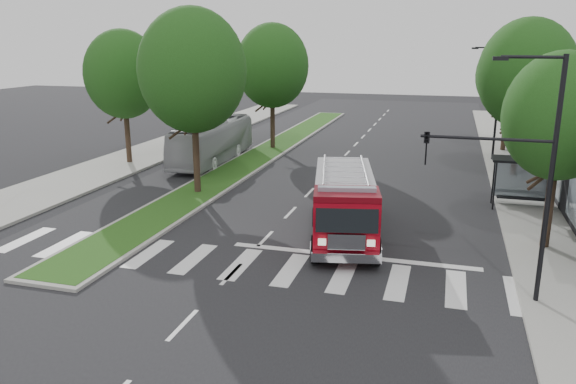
{
  "coord_description": "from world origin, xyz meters",
  "views": [
    {
      "loc": [
        7.35,
        -21.92,
        8.38
      ],
      "look_at": [
        0.62,
        1.41,
        1.8
      ],
      "focal_mm": 35.0,
      "sensor_mm": 36.0,
      "label": 1
    }
  ],
  "objects": [
    {
      "name": "tree_left_mid",
      "position": [
        -14.0,
        12.0,
        6.16
      ],
      "size": [
        5.2,
        5.2,
        9.16
      ],
      "color": "black",
      "rests_on": "ground"
    },
    {
      "name": "ground",
      "position": [
        0.0,
        0.0,
        0.0
      ],
      "size": [
        140.0,
        140.0,
        0.0
      ],
      "primitive_type": "plane",
      "color": "black",
      "rests_on": "ground"
    },
    {
      "name": "median",
      "position": [
        -6.0,
        18.0,
        0.08
      ],
      "size": [
        3.0,
        50.0,
        0.15
      ],
      "color": "gray",
      "rests_on": "ground"
    },
    {
      "name": "tree_right_near",
      "position": [
        11.5,
        2.0,
        5.51
      ],
      "size": [
        4.4,
        4.4,
        8.05
      ],
      "color": "black",
      "rests_on": "ground"
    },
    {
      "name": "tree_median_far",
      "position": [
        -6.0,
        20.0,
        6.49
      ],
      "size": [
        5.6,
        5.6,
        9.72
      ],
      "color": "black",
      "rests_on": "ground"
    },
    {
      "name": "sidewalk_left",
      "position": [
        -14.5,
        10.0,
        0.07
      ],
      "size": [
        5.0,
        80.0,
        0.15
      ],
      "primitive_type": "cube",
      "color": "gray",
      "rests_on": "ground"
    },
    {
      "name": "streetlight_right_far",
      "position": [
        10.35,
        20.0,
        4.48
      ],
      "size": [
        2.11,
        0.2,
        8.0
      ],
      "color": "black",
      "rests_on": "ground"
    },
    {
      "name": "tree_right_far",
      "position": [
        11.5,
        24.0,
        5.84
      ],
      "size": [
        5.0,
        5.0,
        8.73
      ],
      "color": "black",
      "rests_on": "ground"
    },
    {
      "name": "sidewalk_right",
      "position": [
        12.5,
        10.0,
        0.07
      ],
      "size": [
        5.0,
        80.0,
        0.15
      ],
      "primitive_type": "cube",
      "color": "gray",
      "rests_on": "ground"
    },
    {
      "name": "fire_engine",
      "position": [
        3.17,
        1.48,
        1.44
      ],
      "size": [
        4.28,
        8.99,
        3.0
      ],
      "rotation": [
        0.0,
        0.0,
        0.21
      ],
      "color": "#61050D",
      "rests_on": "ground"
    },
    {
      "name": "city_bus",
      "position": [
        -8.7,
        14.42,
        1.48
      ],
      "size": [
        2.86,
        10.71,
        2.96
      ],
      "primitive_type": "imported",
      "rotation": [
        0.0,
        0.0,
        0.03
      ],
      "color": "#AEAFB3",
      "rests_on": "ground"
    },
    {
      "name": "tree_median_near",
      "position": [
        -6.0,
        6.0,
        6.81
      ],
      "size": [
        5.8,
        5.8,
        10.16
      ],
      "color": "black",
      "rests_on": "ground"
    },
    {
      "name": "streetlight_right_near",
      "position": [
        9.61,
        -3.5,
        4.67
      ],
      "size": [
        4.08,
        0.22,
        8.0
      ],
      "color": "black",
      "rests_on": "ground"
    },
    {
      "name": "bus_shelter",
      "position": [
        11.2,
        8.15,
        2.04
      ],
      "size": [
        3.2,
        1.6,
        2.61
      ],
      "color": "black",
      "rests_on": "ground"
    },
    {
      "name": "tree_right_mid",
      "position": [
        11.5,
        14.0,
        6.49
      ],
      "size": [
        5.6,
        5.6,
        9.72
      ],
      "color": "black",
      "rests_on": "ground"
    }
  ]
}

